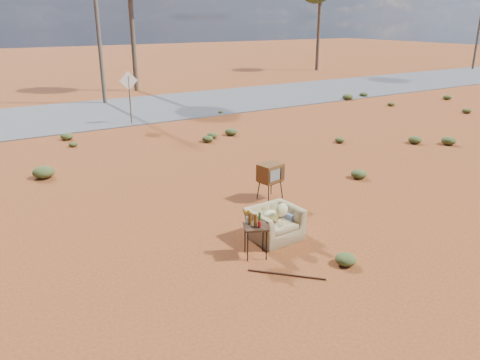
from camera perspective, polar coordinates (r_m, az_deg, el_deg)
ground at (r=9.54m, az=2.76°, el=-7.43°), size 140.00×140.00×0.00m
highway at (r=22.93m, az=-19.14°, el=7.50°), size 140.00×7.00×0.04m
armchair at (r=9.56m, az=4.56°, el=-4.72°), size 1.19×0.80×0.87m
tv_unit at (r=11.46m, az=3.73°, el=0.84°), size 0.63×0.55×0.90m
side_table at (r=8.71m, az=1.71°, el=-5.39°), size 0.58×0.58×0.89m
rusty_bar at (r=8.39m, az=5.69°, el=-11.39°), size 1.00×1.00×0.04m
road_sign at (r=20.23m, az=-13.38°, el=10.86°), size 0.78×0.06×2.19m
utility_pole_center at (r=25.44m, az=-17.01°, el=18.17°), size 1.40×0.20×8.00m
scrub_patch at (r=12.79m, az=-11.59°, el=-0.04°), size 17.49×8.07×0.33m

